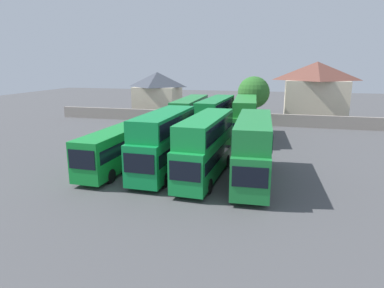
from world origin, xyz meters
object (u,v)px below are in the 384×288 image
Objects in this scene: house_terrace_left at (158,93)px; bus_3 at (206,144)px; bus_5 at (190,115)px; bus_1 at (116,147)px; bus_7 at (245,116)px; bus_2 at (164,139)px; bus_4 at (253,146)px; bus_6 at (215,116)px; tree_left_of_lot at (254,92)px; house_terrace_centre at (315,90)px.

bus_3 is at bearing -63.79° from house_terrace_left.
bus_1 is at bearing -11.30° from bus_5.
bus_2 is at bearing -23.10° from bus_7.
bus_4 is 15.79m from bus_6.
bus_3 is 0.98× the size of bus_4.
bus_5 is at bearing -151.49° from bus_4.
bus_7 is 12.19m from tree_left_of_lot.
bus_5 is 24.16m from house_terrace_centre.
bus_4 is 0.93× the size of bus_5.
bus_1 is 0.88× the size of bus_5.
bus_4 is 0.93× the size of bus_6.
bus_7 is at bearing -174.66° from bus_4.
tree_left_of_lot is at bearing 175.87° from bus_7.
bus_2 is at bearing -95.06° from bus_4.
bus_1 is 11.58m from bus_4.
bus_7 reaches higher than bus_5.
bus_4 is 1.54× the size of tree_left_of_lot.
tree_left_of_lot is (1.73, 27.30, 1.85)m from bus_3.
bus_5 is 1.19× the size of house_terrace_centre.
bus_2 is at bearing -69.16° from house_terrace_left.
bus_5 is 14.40m from tree_left_of_lot.
bus_4 is 15.39m from bus_7.
bus_5 is (-5.14, 14.80, -0.10)m from bus_3.
bus_3 is 1.51× the size of tree_left_of_lot.
house_terrace_centre is at bearing 147.24° from bus_7.
bus_4 is 36.47m from house_terrace_left.
bus_2 is 0.92× the size of bus_7.
bus_3 is 0.91× the size of bus_5.
bus_3 is at bearing 85.61° from bus_2.
bus_5 is (-8.86, 14.80, -0.11)m from bus_4.
house_terrace_centre reaches higher than house_terrace_left.
bus_3 is 1.39× the size of house_terrace_left.
bus_3 is 0.91× the size of bus_6.
bus_6 is (-5.63, 14.75, -0.08)m from bus_4.
bus_3 is at bearing -92.43° from bus_4.
bus_3 is 34.68m from house_terrace_left.
house_terrace_centre reaches higher than tree_left_of_lot.
bus_4 is 33.38m from house_terrace_centre.
bus_4 is at bearing 88.31° from bus_2.
house_terrace_left is 1.09× the size of tree_left_of_lot.
bus_3 is 15.34m from bus_7.
bus_7 is (5.24, 14.91, -0.09)m from bus_2.
bus_3 is 14.87m from bus_6.
bus_4 reaches higher than bus_6.
bus_6 is at bearing -126.50° from house_terrace_centre.
bus_6 is 13.21m from tree_left_of_lot.
tree_left_of_lot reaches higher than bus_3.
tree_left_of_lot reaches higher than bus_5.
house_terrace_left is 0.78× the size of house_terrace_centre.
house_terrace_centre is (9.56, 17.22, 1.97)m from bus_7.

